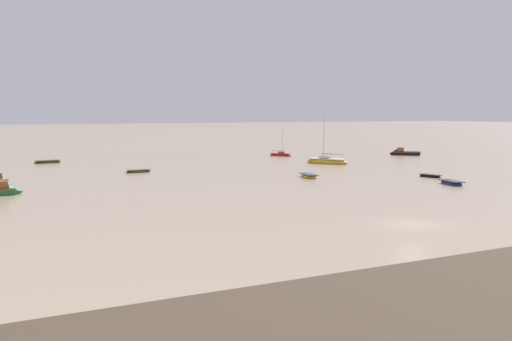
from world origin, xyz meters
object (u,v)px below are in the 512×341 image
Objects in this scene: motorboat_moored_0 at (402,153)px; rowboat_moored_3 at (48,162)px; rowboat_moored_0 at (451,183)px; sailboat_moored_0 at (280,155)px; rowboat_moored_1 at (430,176)px; sailboat_moored_1 at (327,161)px; rowboat_moored_4 at (309,176)px; rowboat_moored_2 at (138,171)px.

motorboat_moored_0 is 1.27× the size of rowboat_moored_3.
motorboat_moored_0 is 1.31× the size of rowboat_moored_0.
rowboat_moored_0 is 0.97× the size of rowboat_moored_3.
sailboat_moored_0 is 40.97m from rowboat_moored_1.
sailboat_moored_0 reaches higher than rowboat_moored_3.
sailboat_moored_0 is 18.12m from sailboat_moored_1.
rowboat_moored_1 is (-24.12, -32.03, -0.19)m from motorboat_moored_0.
rowboat_moored_0 is 1.29× the size of rowboat_moored_1.
sailboat_moored_0 is at bearing -34.75° from sailboat_moored_1.
rowboat_moored_3 is (-40.59, 3.88, -0.03)m from sailboat_moored_0.
motorboat_moored_0 is 1.70× the size of rowboat_moored_1.
sailboat_moored_1 is 1.47× the size of motorboat_moored_0.
sailboat_moored_1 is 21.28m from rowboat_moored_4.
rowboat_moored_0 is 1.20× the size of rowboat_moored_2.
sailboat_moored_1 is at bearing -34.40° from rowboat_moored_3.
rowboat_moored_2 is (-54.00, -8.86, -0.18)m from motorboat_moored_0.
rowboat_moored_3 reaches higher than rowboat_moored_1.
rowboat_moored_3 is at bearing -125.31° from sailboat_moored_0.
rowboat_moored_4 is at bearing 79.37° from motorboat_moored_0.
sailboat_moored_0 is 40.77m from rowboat_moored_3.
sailboat_moored_1 is 30.47m from rowboat_moored_2.
sailboat_moored_1 is 25.25m from motorboat_moored_0.
rowboat_moored_2 is at bearing 61.76° from sailboat_moored_1.
rowboat_moored_4 is at bearing -46.31° from rowboat_moored_2.
sailboat_moored_1 reaches higher than rowboat_moored_1.
rowboat_moored_4 is at bearing 53.11° from rowboat_moored_1.
motorboat_moored_0 is 1.31× the size of rowboat_moored_4.
sailboat_moored_1 is 30.15m from rowboat_moored_0.
sailboat_moored_1 is 2.30× the size of rowboat_moored_2.
rowboat_moored_3 is at bearing 48.57° from rowboat_moored_0.
rowboat_moored_4 is (-13.44, 6.89, 0.04)m from rowboat_moored_1.
rowboat_moored_0 is (-4.21, -29.85, -0.18)m from sailboat_moored_1.
rowboat_moored_2 is at bearing -91.41° from sailboat_moored_0.
rowboat_moored_3 is (-37.78, 44.75, 0.05)m from rowboat_moored_1.
sailboat_moored_0 is at bearing -12.76° from rowboat_moored_4.
motorboat_moored_0 is 54.72m from rowboat_moored_2.
sailboat_moored_1 reaches higher than motorboat_moored_0.
sailboat_moored_1 is at bearing 66.80° from motorboat_moored_0.
rowboat_moored_2 is (-32.69, -17.70, -0.07)m from sailboat_moored_0.
rowboat_moored_4 reaches higher than rowboat_moored_2.
sailboat_moored_0 is 1.43× the size of rowboat_moored_2.
rowboat_moored_3 is (-34.16, 51.71, 0.01)m from rowboat_moored_0.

